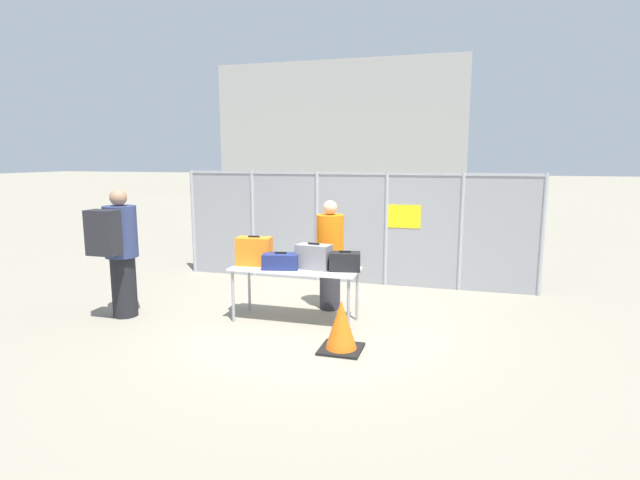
{
  "coord_description": "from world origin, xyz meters",
  "views": [
    {
      "loc": [
        1.92,
        -6.16,
        2.25
      ],
      "look_at": [
        -0.08,
        0.73,
        1.05
      ],
      "focal_mm": 28.0,
      "sensor_mm": 36.0,
      "label": 1
    }
  ],
  "objects_px": {
    "suitcase_orange": "(254,251)",
    "suitcase_grey": "(313,257)",
    "traveler_hooded": "(118,248)",
    "traffic_cone": "(341,327)",
    "suitcase_black": "(345,261)",
    "security_worker_near": "(330,254)",
    "inspection_table": "(295,273)",
    "utility_trailer": "(431,240)",
    "suitcase_navy": "(281,261)"
  },
  "relations": [
    {
      "from": "inspection_table",
      "to": "suitcase_grey",
      "type": "relative_size",
      "value": 3.56
    },
    {
      "from": "suitcase_orange",
      "to": "security_worker_near",
      "type": "distance_m",
      "value": 1.14
    },
    {
      "from": "traveler_hooded",
      "to": "security_worker_near",
      "type": "bearing_deg",
      "value": 8.27
    },
    {
      "from": "suitcase_orange",
      "to": "suitcase_navy",
      "type": "distance_m",
      "value": 0.47
    },
    {
      "from": "suitcase_navy",
      "to": "security_worker_near",
      "type": "relative_size",
      "value": 0.32
    },
    {
      "from": "suitcase_black",
      "to": "security_worker_near",
      "type": "xyz_separation_m",
      "value": [
        -0.38,
        0.64,
        -0.03
      ]
    },
    {
      "from": "suitcase_orange",
      "to": "suitcase_black",
      "type": "xyz_separation_m",
      "value": [
        1.3,
        0.02,
        -0.07
      ]
    },
    {
      "from": "inspection_table",
      "to": "traffic_cone",
      "type": "bearing_deg",
      "value": -45.07
    },
    {
      "from": "inspection_table",
      "to": "security_worker_near",
      "type": "distance_m",
      "value": 0.76
    },
    {
      "from": "inspection_table",
      "to": "suitcase_black",
      "type": "distance_m",
      "value": 0.71
    },
    {
      "from": "suitcase_navy",
      "to": "traffic_cone",
      "type": "relative_size",
      "value": 0.86
    },
    {
      "from": "traveler_hooded",
      "to": "traffic_cone",
      "type": "relative_size",
      "value": 2.97
    },
    {
      "from": "suitcase_grey",
      "to": "traveler_hooded",
      "type": "height_order",
      "value": "traveler_hooded"
    },
    {
      "from": "traffic_cone",
      "to": "security_worker_near",
      "type": "bearing_deg",
      "value": 109.63
    },
    {
      "from": "inspection_table",
      "to": "security_worker_near",
      "type": "bearing_deg",
      "value": 65.48
    },
    {
      "from": "suitcase_orange",
      "to": "traffic_cone",
      "type": "height_order",
      "value": "suitcase_orange"
    },
    {
      "from": "inspection_table",
      "to": "suitcase_navy",
      "type": "height_order",
      "value": "suitcase_navy"
    },
    {
      "from": "inspection_table",
      "to": "utility_trailer",
      "type": "distance_m",
      "value": 5.22
    },
    {
      "from": "suitcase_navy",
      "to": "suitcase_orange",
      "type": "bearing_deg",
      "value": 164.39
    },
    {
      "from": "traveler_hooded",
      "to": "traffic_cone",
      "type": "distance_m",
      "value": 3.36
    },
    {
      "from": "inspection_table",
      "to": "utility_trailer",
      "type": "xyz_separation_m",
      "value": [
        1.5,
        4.99,
        -0.28
      ]
    },
    {
      "from": "inspection_table",
      "to": "utility_trailer",
      "type": "height_order",
      "value": "inspection_table"
    },
    {
      "from": "suitcase_navy",
      "to": "traveler_hooded",
      "type": "height_order",
      "value": "traveler_hooded"
    },
    {
      "from": "traffic_cone",
      "to": "inspection_table",
      "type": "bearing_deg",
      "value": 134.93
    },
    {
      "from": "suitcase_grey",
      "to": "traveler_hooded",
      "type": "xyz_separation_m",
      "value": [
        -2.66,
        -0.56,
        0.08
      ]
    },
    {
      "from": "utility_trailer",
      "to": "suitcase_black",
      "type": "bearing_deg",
      "value": -99.37
    },
    {
      "from": "suitcase_orange",
      "to": "security_worker_near",
      "type": "xyz_separation_m",
      "value": [
        0.92,
        0.66,
        -0.11
      ]
    },
    {
      "from": "suitcase_grey",
      "to": "security_worker_near",
      "type": "relative_size",
      "value": 0.3
    },
    {
      "from": "suitcase_grey",
      "to": "suitcase_navy",
      "type": "bearing_deg",
      "value": -163.27
    },
    {
      "from": "suitcase_navy",
      "to": "traveler_hooded",
      "type": "bearing_deg",
      "value": -168.98
    },
    {
      "from": "suitcase_black",
      "to": "traffic_cone",
      "type": "xyz_separation_m",
      "value": [
        0.18,
        -0.91,
        -0.59
      ]
    },
    {
      "from": "traveler_hooded",
      "to": "utility_trailer",
      "type": "xyz_separation_m",
      "value": [
        3.91,
        5.52,
        -0.59
      ]
    },
    {
      "from": "suitcase_orange",
      "to": "traveler_hooded",
      "type": "relative_size",
      "value": 0.28
    },
    {
      "from": "traffic_cone",
      "to": "suitcase_black",
      "type": "bearing_deg",
      "value": 100.95
    },
    {
      "from": "security_worker_near",
      "to": "traveler_hooded",
      "type": "bearing_deg",
      "value": 26.32
    },
    {
      "from": "suitcase_black",
      "to": "security_worker_near",
      "type": "height_order",
      "value": "security_worker_near"
    },
    {
      "from": "suitcase_black",
      "to": "traffic_cone",
      "type": "distance_m",
      "value": 1.1
    },
    {
      "from": "traveler_hooded",
      "to": "security_worker_near",
      "type": "distance_m",
      "value": 2.98
    },
    {
      "from": "suitcase_navy",
      "to": "traveler_hooded",
      "type": "distance_m",
      "value": 2.28
    },
    {
      "from": "suitcase_grey",
      "to": "utility_trailer",
      "type": "relative_size",
      "value": 0.13
    },
    {
      "from": "security_worker_near",
      "to": "traffic_cone",
      "type": "bearing_deg",
      "value": 111.86
    },
    {
      "from": "inspection_table",
      "to": "traveler_hooded",
      "type": "distance_m",
      "value": 2.49
    },
    {
      "from": "inspection_table",
      "to": "suitcase_orange",
      "type": "relative_size",
      "value": 3.42
    },
    {
      "from": "suitcase_orange",
      "to": "suitcase_grey",
      "type": "height_order",
      "value": "suitcase_orange"
    },
    {
      "from": "suitcase_black",
      "to": "traffic_cone",
      "type": "relative_size",
      "value": 0.74
    },
    {
      "from": "suitcase_orange",
      "to": "suitcase_black",
      "type": "height_order",
      "value": "suitcase_orange"
    },
    {
      "from": "suitcase_navy",
      "to": "suitcase_grey",
      "type": "xyz_separation_m",
      "value": [
        0.42,
        0.13,
        0.06
      ]
    },
    {
      "from": "suitcase_black",
      "to": "suitcase_navy",
      "type": "bearing_deg",
      "value": -170.61
    },
    {
      "from": "suitcase_black",
      "to": "traveler_hooded",
      "type": "distance_m",
      "value": 3.15
    },
    {
      "from": "suitcase_grey",
      "to": "utility_trailer",
      "type": "distance_m",
      "value": 5.14
    }
  ]
}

